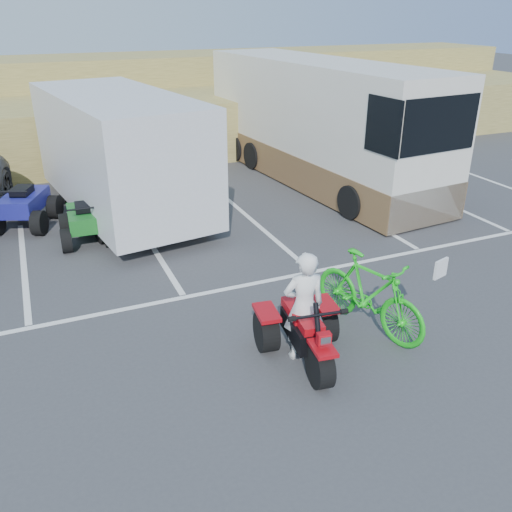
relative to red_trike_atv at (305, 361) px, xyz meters
name	(u,v)px	position (x,y,z in m)	size (l,w,h in m)	color
ground	(230,370)	(-1.13, 0.24, 0.00)	(100.00, 100.00, 0.00)	#3C3C3F
parking_stripes	(201,255)	(-0.27, 4.31, 0.00)	(28.00, 5.16, 0.01)	white
grass_embankment	(84,108)	(-1.13, 15.72, 1.42)	(40.00, 8.50, 3.10)	olive
red_trike_atv	(305,361)	(0.00, 0.00, 0.00)	(1.27, 1.70, 1.10)	#A90911
rider	(304,306)	(0.02, 0.15, 0.87)	(0.64, 0.42, 1.75)	white
green_dirt_bike	(369,294)	(1.37, 0.42, 0.66)	(0.62, 2.20, 1.32)	#14BF19
cargo_trailer	(119,151)	(-1.26, 7.65, 1.64)	(3.54, 6.80, 3.03)	silver
rv_motorhome	(317,130)	(4.79, 8.44, 1.51)	(3.31, 9.84, 3.47)	silver
quad_atv_blue	(28,226)	(-3.65, 7.64, 0.00)	(1.27, 1.70, 1.11)	navy
quad_atv_green	(88,240)	(-2.42, 6.13, 0.00)	(1.14, 1.53, 1.00)	#16631E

